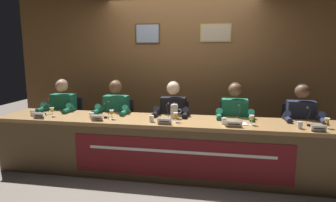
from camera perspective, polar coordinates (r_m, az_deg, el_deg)
The scene contains 35 objects.
ground_plane at distance 4.17m, azimuth 0.00°, elevation -13.72°, with size 12.00×12.00×0.00m, color #70665B.
wall_back_panelled at distance 5.07m, azimuth 2.57°, elevation 5.65°, with size 5.91×0.14×2.60m.
conference_table at distance 3.88m, azimuth -0.23°, elevation -7.29°, with size 4.71×0.73×0.75m.
chair_far_left at distance 5.12m, azimuth -18.68°, elevation -4.67°, with size 0.44×0.44×0.90m.
panelist_far_left at distance 4.89m, azimuth -19.99°, elevation -2.07°, with size 0.51×0.48×1.23m.
nameplate_far_left at distance 4.36m, azimuth -23.73°, elevation -2.57°, with size 0.16×0.06×0.08m.
juice_glass_far_left at distance 4.42m, azimuth -21.55°, elevation -1.68°, with size 0.06×0.06×0.12m.
water_cup_far_left at distance 4.56m, azimuth -24.75°, elevation -2.18°, with size 0.06×0.06×0.08m.
microphone_far_left at distance 4.59m, azimuth -22.66°, elevation -1.50°, with size 0.06×0.17×0.22m.
chair_left at distance 4.76m, azimuth -9.32°, elevation -5.35°, with size 0.44×0.44×0.90m.
panelist_left at distance 4.51m, azimuth -10.27°, elevation -2.58°, with size 0.51×0.48×1.23m.
nameplate_left at distance 3.96m, azimuth -13.55°, elevation -3.18°, with size 0.17×0.06×0.08m.
juice_glass_left at distance 4.01m, azimuth -10.86°, elevation -2.25°, with size 0.06×0.06×0.12m.
water_cup_left at distance 4.10m, azimuth -14.57°, elevation -2.82°, with size 0.06×0.06×0.08m.
microphone_left at distance 4.13m, azimuth -11.86°, elevation -2.13°, with size 0.06×0.17×0.22m.
chair_center at distance 4.54m, azimuth 1.26°, elevation -5.94°, with size 0.44×0.44×0.90m.
panelist_center at distance 4.28m, azimuth 0.85°, elevation -3.08°, with size 0.51×0.48×1.23m.
nameplate_center at distance 3.67m, azimuth -0.68°, elevation -3.93°, with size 0.18×0.06×0.08m.
juice_glass_center at distance 3.78m, azimuth 1.49°, elevation -2.82°, with size 0.06×0.06×0.12m.
water_cup_center at distance 3.80m, azimuth -3.19°, elevation -3.51°, with size 0.06×0.06×0.08m.
microphone_center at distance 3.91m, azimuth -0.13°, elevation -2.57°, with size 0.06×0.17×0.22m.
chair_right at distance 4.49m, azimuth 12.50°, elevation -6.35°, with size 0.44×0.44×0.90m.
panelist_right at distance 4.23m, azimuth 12.73°, elevation -3.48°, with size 0.51×0.48×1.23m.
nameplate_right at distance 3.63m, azimuth 12.63°, elevation -4.33°, with size 0.20×0.06×0.08m.
juice_glass_right at distance 3.77m, azimuth 15.93°, elevation -3.22°, with size 0.06×0.06×0.12m.
water_cup_right at distance 3.73m, azimuth 10.80°, elevation -3.92°, with size 0.06×0.06×0.08m.
microphone_right at distance 3.87m, azimuth 13.60°, elevation -2.97°, with size 0.06×0.17×0.22m.
chair_far_right at distance 4.61m, azimuth 23.58°, elevation -6.52°, with size 0.44×0.44×0.90m.
panelist_far_right at distance 4.36m, azimuth 24.40°, elevation -3.73°, with size 0.51×0.48×1.23m.
nameplate_far_right at distance 3.76m, azimuth 27.15°, elevation -4.70°, with size 0.16×0.06×0.08m.
juice_glass_far_right at distance 3.95m, azimuth 28.45°, elevation -3.46°, with size 0.06×0.06×0.12m.
water_cup_far_right at distance 3.80m, azimuth 24.18°, elevation -4.35°, with size 0.06×0.06×0.08m.
microphone_far_right at distance 4.01m, azimuth 25.63°, elevation -3.22°, with size 0.06×0.17×0.22m.
water_pitcher_central at distance 4.00m, azimuth 1.24°, elevation -2.00°, with size 0.15×0.10×0.21m.
document_stack_right at distance 3.79m, azimuth 13.43°, elevation -4.29°, with size 0.22×0.17×0.01m.
Camera 1 is at (0.70, -3.77, 1.66)m, focal length 31.46 mm.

